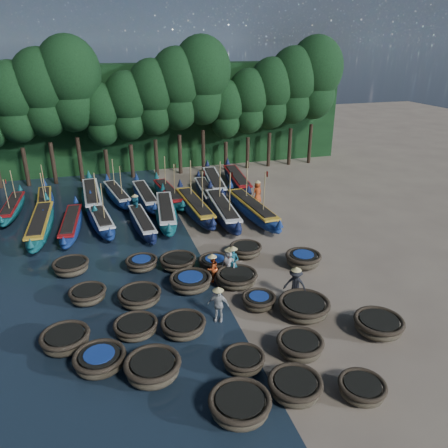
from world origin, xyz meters
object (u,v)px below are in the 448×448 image
object	(u,v)px
coracle_22	(178,262)
coracle_24	(246,250)
coracle_5	(100,360)
fisherman_2	(212,267)
long_boat_2	(71,224)
coracle_18	(237,278)
coracle_9	(378,325)
coracle_12	(183,326)
fisherman_0	(229,262)
coracle_10	(66,340)
coracle_16	(140,296)
fisherman_3	(295,284)
coracle_15	(88,295)
long_boat_4	(142,223)
coracle_4	(362,389)
long_boat_14	(169,194)
long_boat_10	(45,202)
fisherman_5	(136,205)
coracle_2	(240,405)
long_boat_3	(100,218)
long_boat_16	(214,182)
long_boat_17	(237,180)
long_boat_15	(205,191)
long_boat_5	(166,212)
long_boat_12	(117,194)
coracle_23	(215,262)
coracle_3	(295,387)
coracle_8	(300,346)
long_boat_6	(195,207)
long_boat_7	(223,210)
coracle_17	(191,282)
coracle_21	(142,263)
coracle_19	(303,259)
coracle_6	(153,368)
long_boat_13	(145,196)
long_boat_9	(13,208)
long_boat_11	(92,197)
coracle_20	(71,267)
coracle_11	(136,327)
fisherman_6	(257,191)

from	to	relation	value
coracle_22	coracle_24	xyz separation A→B (m)	(4.18, 0.31, 0.02)
coracle_5	coracle_24	world-z (taller)	coracle_5
fisherman_2	long_boat_2	bearing A→B (deg)	-77.80
coracle_18	coracle_22	xyz separation A→B (m)	(-2.61, 2.73, -0.02)
coracle_9	coracle_12	world-z (taller)	coracle_9
fisherman_0	coracle_10	bearing A→B (deg)	-102.95
coracle_16	fisherman_3	xyz separation A→B (m)	(7.40, -1.97, 0.53)
coracle_15	long_boat_4	xyz separation A→B (m)	(3.69, 8.34, 0.08)
coracle_4	coracle_22	distance (m)	12.40
coracle_15	fisherman_2	world-z (taller)	fisherman_2
long_boat_14	coracle_9	bearing A→B (deg)	-79.87
long_boat_10	coracle_4	bearing A→B (deg)	-65.98
long_boat_4	fisherman_5	size ratio (longest dim) A/B	3.97
coracle_2	long_boat_3	distance (m)	19.27
long_boat_16	coracle_2	bearing A→B (deg)	-96.78
coracle_5	coracle_9	size ratio (longest dim) A/B	1.03
long_boat_3	long_boat_17	bearing A→B (deg)	17.31
long_boat_15	long_boat_4	bearing A→B (deg)	-133.56
long_boat_5	long_boat_12	bearing A→B (deg)	127.12
long_boat_10	long_boat_14	distance (m)	9.51
coracle_23	long_boat_17	size ratio (longest dim) A/B	0.21
coracle_3	coracle_8	bearing A→B (deg)	59.90
coracle_4	long_boat_12	bearing A→B (deg)	106.01
long_boat_6	long_boat_7	xyz separation A→B (m)	(1.80, -1.16, 0.01)
coracle_17	long_boat_16	xyz separation A→B (m)	(5.64, 15.73, 0.16)
coracle_5	long_boat_16	xyz separation A→B (m)	(10.38, 20.58, 0.17)
coracle_22	coracle_9	bearing A→B (deg)	-49.21
coracle_9	coracle_21	bearing A→B (deg)	136.22
coracle_4	coracle_16	size ratio (longest dim) A/B	0.77
coracle_16	coracle_23	bearing A→B (deg)	28.01
coracle_19	fisherman_5	size ratio (longest dim) A/B	1.16
coracle_4	long_boat_15	world-z (taller)	long_boat_15
coracle_4	coracle_17	distance (m)	10.07
coracle_5	coracle_18	world-z (taller)	coracle_5
coracle_5	coracle_6	size ratio (longest dim) A/B	0.90
coracle_15	coracle_21	bearing A→B (deg)	41.53
long_boat_4	long_boat_17	bearing A→B (deg)	33.28
long_boat_12	long_boat_14	size ratio (longest dim) A/B	0.93
long_boat_13	fisherman_3	xyz separation A→B (m)	(5.27, -16.54, 0.40)
coracle_10	fisherman_5	size ratio (longest dim) A/B	1.15
long_boat_9	long_boat_16	world-z (taller)	long_boat_9
long_boat_4	long_boat_11	xyz separation A→B (m)	(-3.17, 6.23, 0.13)
coracle_8	coracle_23	distance (m)	8.27
coracle_20	long_boat_2	xyz separation A→B (m)	(-0.11, 6.09, 0.08)
coracle_12	coracle_19	xyz separation A→B (m)	(7.83, 4.12, 0.08)
coracle_22	long_boat_12	world-z (taller)	long_boat_12
coracle_11	fisherman_2	bearing A→B (deg)	38.11
coracle_4	fisherman_6	size ratio (longest dim) A/B	0.91
long_boat_3	fisherman_0	world-z (taller)	long_boat_3
coracle_3	fisherman_0	size ratio (longest dim) A/B	1.12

